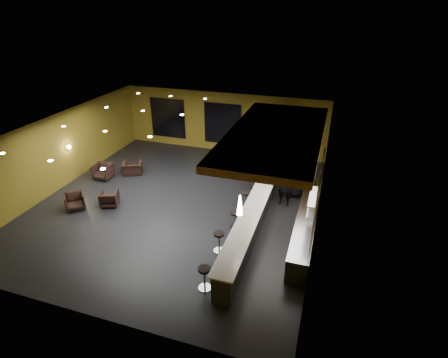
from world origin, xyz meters
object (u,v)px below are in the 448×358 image
(pendant_2, at_px, (270,148))
(bar_stool_4, at_px, (254,180))
(staff_c, at_px, (297,181))
(armchair_a, at_px, (75,201))
(staff_a, at_px, (286,186))
(bar_stool_2, at_px, (235,218))
(bar_stool_0, at_px, (204,275))
(prep_counter, at_px, (306,223))
(bar_counter, at_px, (253,220))
(bar_stool_3, at_px, (246,198))
(pendant_0, at_px, (240,205))
(armchair_c, at_px, (103,171))
(armchair_d, at_px, (133,168))
(staff_b, at_px, (299,179))
(bar_stool_1, at_px, (219,240))
(column, at_px, (276,148))
(pendant_1, at_px, (257,172))
(armchair_b, at_px, (109,198))

(pendant_2, height_order, bar_stool_4, pendant_2)
(staff_c, bearing_deg, armchair_a, -148.66)
(staff_a, height_order, bar_stool_2, staff_a)
(pendant_2, height_order, staff_a, pendant_2)
(bar_stool_0, bearing_deg, prep_counter, 55.95)
(bar_counter, height_order, bar_stool_3, bar_counter)
(bar_stool_2, height_order, bar_stool_3, bar_stool_2)
(bar_counter, xyz_separation_m, pendant_0, (0.00, -2.00, 1.85))
(pendant_2, relative_size, armchair_a, 0.88)
(armchair_c, bearing_deg, pendant_0, -29.36)
(armchair_d, height_order, bar_stool_0, bar_stool_0)
(staff_b, xyz_separation_m, armchair_c, (-9.65, -1.17, -0.50))
(bar_stool_1, bearing_deg, bar_stool_4, 88.48)
(pendant_2, bearing_deg, bar_stool_1, -100.45)
(column, relative_size, bar_stool_3, 4.72)
(bar_stool_1, bearing_deg, armchair_a, 172.95)
(pendant_2, distance_m, bar_stool_0, 6.77)
(bar_stool_0, relative_size, bar_stool_4, 1.05)
(pendant_0, bearing_deg, bar_stool_1, 154.26)
(pendant_1, relative_size, armchair_d, 0.70)
(pendant_1, bearing_deg, bar_stool_4, 104.44)
(pendant_2, xyz_separation_m, staff_c, (1.29, 0.22, -1.55))
(column, height_order, armchair_c, column)
(armchair_a, relative_size, bar_stool_2, 1.07)
(bar_counter, distance_m, bar_stool_3, 1.74)
(pendant_0, height_order, bar_stool_0, pendant_0)
(column, relative_size, staff_a, 1.87)
(staff_a, bearing_deg, pendant_2, 148.44)
(column, height_order, bar_stool_1, column)
(staff_a, xyz_separation_m, bar_stool_3, (-1.58, -0.77, -0.46))
(pendant_2, xyz_separation_m, bar_stool_2, (-0.70, -3.04, -1.87))
(armchair_a, bearing_deg, bar_stool_2, -35.71)
(pendant_1, xyz_separation_m, armchair_d, (-7.16, 2.56, -2.03))
(armchair_c, relative_size, bar_stool_1, 1.09)
(armchair_b, relative_size, bar_stool_4, 0.97)
(pendant_2, bearing_deg, bar_stool_2, -103.02)
(bar_stool_2, bearing_deg, pendant_1, 37.71)
(staff_c, relative_size, bar_stool_2, 2.14)
(bar_stool_3, bearing_deg, staff_b, 39.38)
(pendant_0, height_order, bar_stool_4, pendant_0)
(bar_counter, relative_size, armchair_d, 8.01)
(armchair_d, bearing_deg, armchair_b, 79.17)
(armchair_c, xyz_separation_m, bar_stool_3, (7.61, -0.51, 0.08))
(prep_counter, relative_size, staff_c, 3.77)
(pendant_0, height_order, armchair_d, pendant_0)
(column, distance_m, pendant_1, 4.14)
(staff_a, distance_m, armchair_b, 7.77)
(bar_stool_1, bearing_deg, armchair_b, 164.61)
(prep_counter, distance_m, armchair_d, 9.51)
(armchair_b, xyz_separation_m, bar_stool_0, (5.78, -3.44, 0.18))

